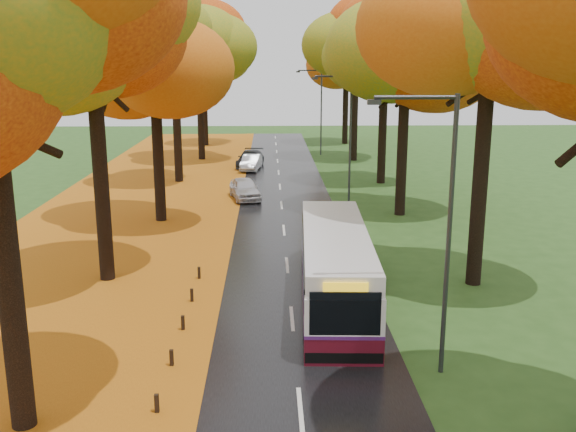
{
  "coord_description": "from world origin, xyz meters",
  "views": [
    {
      "loc": [
        -0.77,
        -8.96,
        8.86
      ],
      "look_at": [
        0.0,
        16.67,
        2.6
      ],
      "focal_mm": 40.0,
      "sensor_mm": 36.0,
      "label": 1
    }
  ],
  "objects_px": {
    "car_dark": "(250,159)",
    "bus": "(335,266)",
    "streetlamp_near": "(441,215)",
    "streetlamp_far": "(319,105)",
    "car_silver": "(251,162)",
    "car_white": "(245,189)",
    "streetlamp_mid": "(346,130)"
  },
  "relations": [
    {
      "from": "car_silver",
      "to": "car_dark",
      "type": "relative_size",
      "value": 0.83
    },
    {
      "from": "streetlamp_far",
      "to": "car_white",
      "type": "distance_m",
      "value": 21.41
    },
    {
      "from": "bus",
      "to": "car_silver",
      "type": "distance_m",
      "value": 29.97
    },
    {
      "from": "streetlamp_near",
      "to": "streetlamp_mid",
      "type": "xyz_separation_m",
      "value": [
        0.0,
        22.0,
        0.0
      ]
    },
    {
      "from": "car_white",
      "to": "car_dark",
      "type": "bearing_deg",
      "value": 77.72
    },
    {
      "from": "streetlamp_far",
      "to": "bus",
      "type": "xyz_separation_m",
      "value": [
        -2.3,
        -38.49,
        -3.24
      ]
    },
    {
      "from": "streetlamp_mid",
      "to": "car_dark",
      "type": "relative_size",
      "value": 1.72
    },
    {
      "from": "car_white",
      "to": "streetlamp_near",
      "type": "bearing_deg",
      "value": -87.54
    },
    {
      "from": "car_silver",
      "to": "bus",
      "type": "bearing_deg",
      "value": -74.77
    },
    {
      "from": "streetlamp_mid",
      "to": "streetlamp_far",
      "type": "bearing_deg",
      "value": 90.0
    },
    {
      "from": "streetlamp_far",
      "to": "streetlamp_mid",
      "type": "bearing_deg",
      "value": -90.0
    },
    {
      "from": "streetlamp_near",
      "to": "streetlamp_far",
      "type": "xyz_separation_m",
      "value": [
        0.0,
        44.0,
        0.0
      ]
    },
    {
      "from": "car_silver",
      "to": "car_white",
      "type": "bearing_deg",
      "value": -82.81
    },
    {
      "from": "streetlamp_far",
      "to": "car_dark",
      "type": "distance_m",
      "value": 10.28
    },
    {
      "from": "streetlamp_near",
      "to": "streetlamp_far",
      "type": "distance_m",
      "value": 44.0
    },
    {
      "from": "car_white",
      "to": "car_silver",
      "type": "height_order",
      "value": "car_white"
    },
    {
      "from": "streetlamp_near",
      "to": "streetlamp_mid",
      "type": "bearing_deg",
      "value": 90.0
    },
    {
      "from": "streetlamp_mid",
      "to": "car_silver",
      "type": "xyz_separation_m",
      "value": [
        -6.18,
        13.22,
        -4.04
      ]
    },
    {
      "from": "streetlamp_far",
      "to": "car_dark",
      "type": "bearing_deg",
      "value": -131.67
    },
    {
      "from": "streetlamp_near",
      "to": "car_dark",
      "type": "bearing_deg",
      "value": 99.68
    },
    {
      "from": "streetlamp_mid",
      "to": "bus",
      "type": "distance_m",
      "value": 16.96
    },
    {
      "from": "streetlamp_mid",
      "to": "streetlamp_far",
      "type": "distance_m",
      "value": 22.0
    },
    {
      "from": "streetlamp_near",
      "to": "car_silver",
      "type": "height_order",
      "value": "streetlamp_near"
    },
    {
      "from": "streetlamp_near",
      "to": "streetlamp_far",
      "type": "bearing_deg",
      "value": 90.0
    },
    {
      "from": "streetlamp_near",
      "to": "car_white",
      "type": "relative_size",
      "value": 1.99
    },
    {
      "from": "streetlamp_near",
      "to": "streetlamp_far",
      "type": "relative_size",
      "value": 1.0
    },
    {
      "from": "streetlamp_far",
      "to": "car_dark",
      "type": "height_order",
      "value": "streetlamp_far"
    },
    {
      "from": "streetlamp_far",
      "to": "car_silver",
      "type": "height_order",
      "value": "streetlamp_far"
    },
    {
      "from": "car_white",
      "to": "car_dark",
      "type": "distance_m",
      "value": 12.99
    },
    {
      "from": "car_dark",
      "to": "bus",
      "type": "bearing_deg",
      "value": -75.13
    },
    {
      "from": "streetlamp_near",
      "to": "streetlamp_mid",
      "type": "height_order",
      "value": "same"
    },
    {
      "from": "car_white",
      "to": "car_silver",
      "type": "relative_size",
      "value": 1.05
    }
  ]
}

